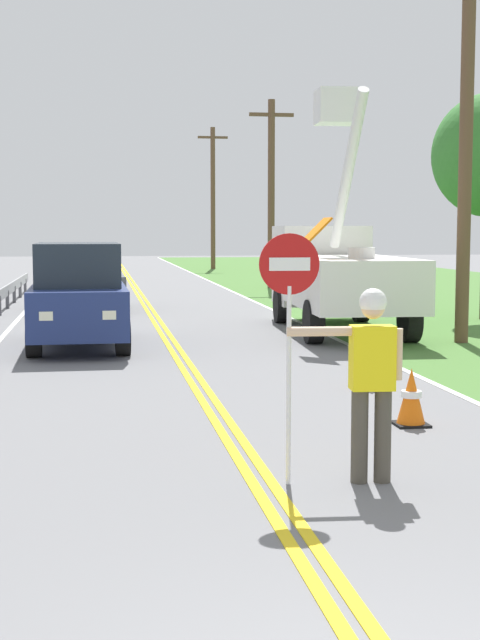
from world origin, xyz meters
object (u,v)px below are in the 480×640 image
(utility_bucket_truck, at_px, (336,270))
(utility_pole_near, at_px, (466,144))
(traffic_cone_lead, at_px, (411,398))
(utility_pole_far, at_px, (213,196))
(oncoming_suv_nearest, at_px, (79,295))
(oncoming_sedan_second, at_px, (91,282))
(flagger_worker, at_px, (371,372))
(utility_pole_mid, at_px, (271,190))
(traffic_cone_mid, at_px, (368,366))
(stop_sign_paddle, at_px, (289,301))

(utility_bucket_truck, xyz_separation_m, utility_pole_near, (1.98, -2.80, 2.70))
(traffic_cone_lead, bearing_deg, utility_pole_far, 85.90)
(oncoming_suv_nearest, height_order, oncoming_sedan_second, oncoming_suv_nearest)
(flagger_worker, height_order, utility_bucket_truck, utility_bucket_truck)
(oncoming_suv_nearest, xyz_separation_m, utility_pole_mid, (7.35, 17.81, 2.89))
(oncoming_suv_nearest, distance_m, traffic_cone_mid, 7.11)
(utility_bucket_truck, bearing_deg, stop_sign_paddle, -106.74)
(utility_pole_near, bearing_deg, stop_sign_paddle, -120.28)
(oncoming_suv_nearest, bearing_deg, flagger_worker, -74.63)
(utility_bucket_truck, distance_m, traffic_cone_lead, 10.69)
(utility_pole_near, xyz_separation_m, utility_pole_far, (-0.62, 36.90, 0.31))
(traffic_cone_mid, bearing_deg, flagger_worker, -106.72)
(utility_pole_mid, xyz_separation_m, utility_pole_far, (-0.03, 18.59, 0.47))
(flagger_worker, relative_size, utility_bucket_truck, 0.26)
(oncoming_suv_nearest, xyz_separation_m, traffic_cone_mid, (4.37, -5.56, -0.72))
(flagger_worker, bearing_deg, utility_pole_near, 63.25)
(flagger_worker, height_order, stop_sign_paddle, stop_sign_paddle)
(traffic_cone_mid, bearing_deg, utility_pole_near, 54.88)
(utility_bucket_truck, height_order, utility_pole_near, utility_pole_near)
(stop_sign_paddle, xyz_separation_m, utility_pole_far, (5.19, 46.85, 2.72))
(utility_pole_far, bearing_deg, traffic_cone_mid, -94.01)
(utility_bucket_truck, bearing_deg, traffic_cone_lead, -99.95)
(oncoming_sedan_second, bearing_deg, utility_pole_near, -50.26)
(utility_bucket_truck, height_order, utility_pole_far, utility_pole_far)
(traffic_cone_mid, bearing_deg, utility_pole_far, 85.99)
(traffic_cone_lead, bearing_deg, flagger_worker, -117.78)
(oncoming_sedan_second, height_order, utility_pole_mid, utility_pole_mid)
(flagger_worker, xyz_separation_m, oncoming_sedan_second, (-2.72, 19.34, -0.21))
(stop_sign_paddle, distance_m, utility_pole_far, 47.22)
(flagger_worker, distance_m, utility_bucket_truck, 13.17)
(utility_pole_mid, relative_size, traffic_cone_mid, 10.79)
(traffic_cone_lead, bearing_deg, stop_sign_paddle, -131.23)
(stop_sign_paddle, height_order, utility_bucket_truck, utility_bucket_truck)
(utility_bucket_truck, bearing_deg, oncoming_sedan_second, 131.51)
(oncoming_suv_nearest, distance_m, oncoming_sedan_second, 8.84)
(traffic_cone_mid, bearing_deg, oncoming_sedan_second, 106.28)
(flagger_worker, height_order, utility_pole_near, utility_pole_near)
(oncoming_suv_nearest, xyz_separation_m, oncoming_sedan_second, (0.17, 8.83, -0.23))
(utility_pole_near, height_order, utility_pole_mid, utility_pole_near)
(utility_pole_far, xyz_separation_m, traffic_cone_mid, (-2.94, -41.96, -4.09))
(utility_bucket_truck, height_order, oncoming_sedan_second, utility_bucket_truck)
(traffic_cone_lead, relative_size, traffic_cone_mid, 1.00)
(flagger_worker, height_order, oncoming_sedan_second, flagger_worker)
(stop_sign_paddle, height_order, utility_pole_far, utility_pole_far)
(oncoming_suv_nearest, bearing_deg, utility_pole_mid, 67.58)
(stop_sign_paddle, height_order, oncoming_suv_nearest, stop_sign_paddle)
(flagger_worker, height_order, traffic_cone_lead, flagger_worker)
(utility_bucket_truck, xyz_separation_m, utility_pole_far, (1.36, 34.10, 3.01))
(utility_bucket_truck, bearing_deg, utility_pole_near, -54.79)
(stop_sign_paddle, height_order, traffic_cone_mid, stop_sign_paddle)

